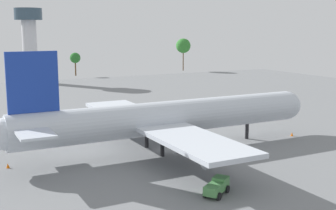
% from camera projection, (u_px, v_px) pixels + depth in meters
% --- Properties ---
extents(ground_plane, '(239.16, 239.16, 0.00)m').
position_uv_depth(ground_plane, '(168.00, 150.00, 79.18)').
color(ground_plane, slate).
extents(cargo_airplane, '(59.79, 49.55, 18.02)m').
position_uv_depth(cargo_airplane, '(166.00, 118.00, 78.05)').
color(cargo_airplane, silver).
rests_on(cargo_airplane, ground_plane).
extents(fuel_truck, '(4.89, 4.11, 2.05)m').
position_uv_depth(fuel_truck, '(217.00, 187.00, 57.54)').
color(fuel_truck, '#4C8C4C').
rests_on(fuel_truck, ground_plane).
extents(baggage_tug, '(3.22, 5.12, 2.40)m').
position_uv_depth(baggage_tug, '(188.00, 110.00, 111.19)').
color(baggage_tug, '#333338').
rests_on(baggage_tug, ground_plane).
extents(safety_cone_nose, '(0.56, 0.56, 0.79)m').
position_uv_depth(safety_cone_nose, '(292.00, 134.00, 89.26)').
color(safety_cone_nose, orange).
rests_on(safety_cone_nose, ground_plane).
extents(safety_cone_tail, '(0.54, 0.54, 0.77)m').
position_uv_depth(safety_cone_tail, '(8.00, 166.00, 68.72)').
color(safety_cone_tail, orange).
rests_on(safety_cone_tail, ground_plane).
extents(control_tower, '(10.72, 10.72, 29.34)m').
position_uv_depth(control_tower, '(29.00, 37.00, 176.00)').
color(control_tower, silver).
rests_on(control_tower, ground_plane).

